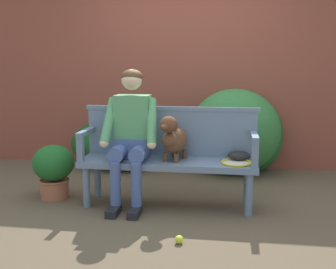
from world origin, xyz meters
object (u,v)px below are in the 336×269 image
(dog_on_bench, at_px, (173,138))
(baseball_glove, at_px, (239,156))
(tennis_ball, at_px, (179,239))
(potted_plant, at_px, (54,168))
(person_seated, at_px, (131,132))
(garden_bench, at_px, (168,166))
(tennis_racket, at_px, (236,162))

(dog_on_bench, height_order, baseball_glove, dog_on_bench)
(tennis_ball, height_order, potted_plant, potted_plant)
(person_seated, height_order, potted_plant, person_seated)
(garden_bench, bearing_deg, baseball_glove, 7.34)
(baseball_glove, xyz_separation_m, potted_plant, (-1.89, -0.03, -0.19))
(garden_bench, distance_m, person_seated, 0.49)
(dog_on_bench, height_order, tennis_ball, dog_on_bench)
(person_seated, relative_size, tennis_racket, 2.29)
(garden_bench, xyz_separation_m, tennis_ball, (0.21, -0.85, -0.37))
(dog_on_bench, height_order, tennis_racket, dog_on_bench)
(baseball_glove, distance_m, potted_plant, 1.90)
(baseball_glove, distance_m, tennis_ball, 1.15)
(dog_on_bench, relative_size, tennis_ball, 6.77)
(tennis_racket, distance_m, baseball_glove, 0.12)
(dog_on_bench, xyz_separation_m, baseball_glove, (0.63, 0.11, -0.18))
(person_seated, xyz_separation_m, baseball_glove, (1.04, 0.10, -0.23))
(dog_on_bench, bearing_deg, person_seated, 177.47)
(dog_on_bench, bearing_deg, potted_plant, 176.35)
(garden_bench, relative_size, baseball_glove, 7.78)
(garden_bench, xyz_separation_m, tennis_racket, (0.65, -0.02, 0.07))
(tennis_racket, bearing_deg, dog_on_bench, -179.60)
(person_seated, relative_size, dog_on_bench, 2.98)
(tennis_racket, relative_size, baseball_glove, 2.64)
(baseball_glove, bearing_deg, potted_plant, 176.91)
(tennis_racket, bearing_deg, baseball_glove, 74.45)
(person_seated, bearing_deg, tennis_ball, -55.55)
(potted_plant, bearing_deg, dog_on_bench, -3.65)
(tennis_racket, relative_size, tennis_ball, 8.80)
(tennis_ball, bearing_deg, dog_on_bench, 100.85)
(person_seated, height_order, tennis_ball, person_seated)
(garden_bench, distance_m, baseball_glove, 0.70)
(tennis_racket, distance_m, potted_plant, 1.87)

